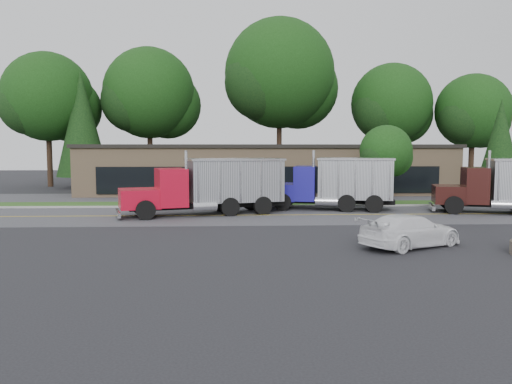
% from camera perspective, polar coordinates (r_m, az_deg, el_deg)
% --- Properties ---
extents(ground, '(140.00, 140.00, 0.00)m').
position_cam_1_polar(ground, '(20.90, -0.02, -6.05)').
color(ground, '#2C2C30').
rests_on(ground, ground).
extents(road, '(60.00, 8.00, 0.02)m').
position_cam_1_polar(road, '(29.78, -0.76, -2.70)').
color(road, slate).
rests_on(road, ground).
extents(center_line, '(60.00, 0.12, 0.01)m').
position_cam_1_polar(center_line, '(29.78, -0.76, -2.70)').
color(center_line, gold).
rests_on(center_line, ground).
extents(curb, '(60.00, 0.30, 0.12)m').
position_cam_1_polar(curb, '(33.94, -0.97, -1.73)').
color(curb, '#9E9E99').
rests_on(curb, ground).
extents(grass_verge, '(60.00, 3.40, 0.03)m').
position_cam_1_polar(grass_verge, '(35.73, -1.04, -1.39)').
color(grass_verge, '#2C531C').
rests_on(grass_verge, ground).
extents(far_parking, '(60.00, 7.00, 0.02)m').
position_cam_1_polar(far_parking, '(40.70, -1.21, -0.59)').
color(far_parking, slate).
rests_on(far_parking, ground).
extents(strip_mall, '(32.00, 12.00, 4.00)m').
position_cam_1_polar(strip_mall, '(46.62, 1.08, 2.60)').
color(strip_mall, tan).
rests_on(strip_mall, ground).
extents(tree_far_a, '(9.63, 9.07, 13.74)m').
position_cam_1_polar(tree_far_a, '(56.12, -22.54, 9.56)').
color(tree_far_a, '#382619').
rests_on(tree_far_a, ground).
extents(tree_far_b, '(10.30, 9.69, 14.69)m').
position_cam_1_polar(tree_far_b, '(55.60, -11.93, 10.51)').
color(tree_far_b, '#382619').
rests_on(tree_far_b, ground).
extents(tree_far_c, '(12.55, 11.81, 17.90)m').
position_cam_1_polar(tree_far_c, '(55.37, 2.89, 12.77)').
color(tree_far_c, '#382619').
rests_on(tree_far_c, ground).
extents(tree_far_d, '(9.13, 8.59, 13.02)m').
position_cam_1_polar(tree_far_d, '(56.39, 15.32, 9.27)').
color(tree_far_d, '#382619').
rests_on(tree_far_d, ground).
extents(tree_far_e, '(8.19, 7.71, 11.68)m').
position_cam_1_polar(tree_far_e, '(57.42, 23.61, 8.09)').
color(tree_far_e, '#382619').
rests_on(tree_far_e, ground).
extents(evergreen_left, '(5.11, 5.11, 11.61)m').
position_cam_1_polar(evergreen_left, '(52.76, -19.28, 7.37)').
color(evergreen_left, '#382619').
rests_on(evergreen_left, ground).
extents(evergreen_right, '(3.45, 3.45, 7.83)m').
position_cam_1_polar(evergreen_right, '(43.78, 26.12, 4.93)').
color(evergreen_right, '#382619').
rests_on(evergreen_right, ground).
extents(tree_verge, '(3.96, 3.73, 5.65)m').
position_cam_1_polar(tree_verge, '(37.18, 14.69, 4.25)').
color(tree_verge, '#382619').
rests_on(tree_verge, ground).
extents(dump_truck_red, '(10.01, 5.14, 3.36)m').
position_cam_1_polar(dump_truck_red, '(30.17, -4.94, 0.85)').
color(dump_truck_red, black).
rests_on(dump_truck_red, ground).
extents(dump_truck_blue, '(8.34, 4.16, 3.36)m').
position_cam_1_polar(dump_truck_blue, '(32.70, 9.27, 1.12)').
color(dump_truck_blue, black).
rests_on(dump_truck_blue, ground).
extents(dump_truck_maroon, '(8.27, 4.55, 3.36)m').
position_cam_1_polar(dump_truck_maroon, '(34.11, 27.08, 0.78)').
color(dump_truck_maroon, black).
rests_on(dump_truck_maroon, ground).
extents(rally_car, '(4.95, 3.83, 1.34)m').
position_cam_1_polar(rally_car, '(21.31, 17.22, -4.24)').
color(rally_car, white).
rests_on(rally_car, ground).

